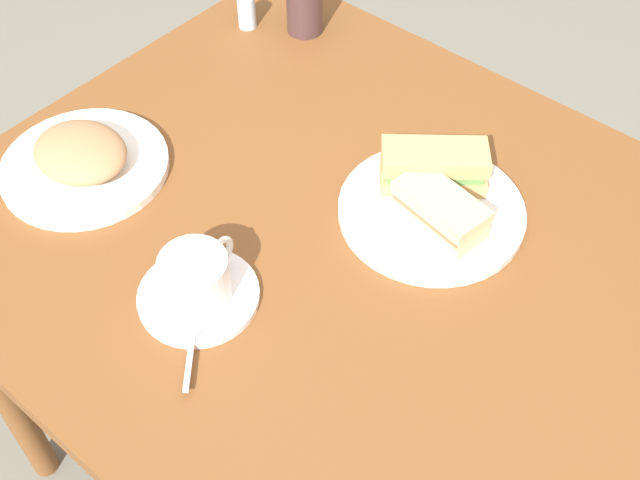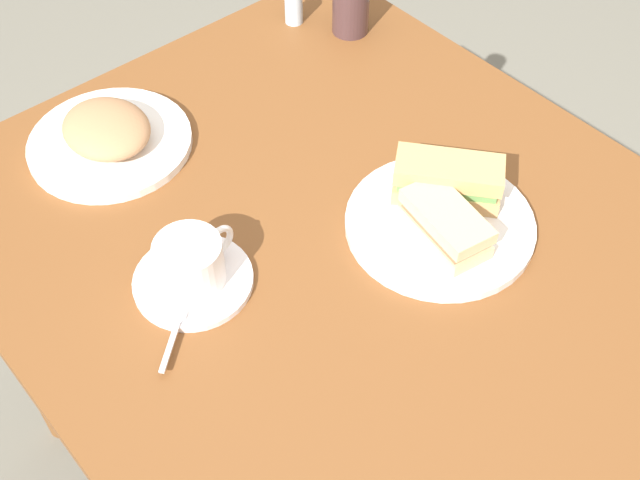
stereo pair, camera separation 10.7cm
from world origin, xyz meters
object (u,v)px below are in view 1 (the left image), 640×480
spoon (191,344)px  salt_shaker (247,12)px  side_plate (85,166)px  coffee_saucer (199,296)px  sandwich_back (434,167)px  coffee_cup (196,276)px  dining_table (327,267)px  sandwich_front (440,210)px  sandwich_plate (431,211)px

spoon → salt_shaker: bearing=-52.0°
side_plate → coffee_saucer: bearing=169.3°
sandwich_back → coffee_cup: 0.37m
dining_table → side_plate: (0.35, 0.15, 0.10)m
sandwich_front → coffee_cup: bearing=60.9°
sandwich_plate → sandwich_front: sandwich_front is taller
coffee_saucer → sandwich_plate: bearing=-114.4°
dining_table → coffee_saucer: 0.23m
coffee_cup → salt_shaker: bearing=-52.2°
dining_table → coffee_saucer: bearing=77.2°
sandwich_front → salt_shaker: size_ratio=2.38×
coffee_saucer → salt_shaker: salt_shaker is taller
sandwich_front → coffee_saucer: bearing=61.0°
coffee_saucer → side_plate: size_ratio=0.64×
salt_shaker → sandwich_plate: bearing=162.5°
sandwich_plate → coffee_saucer: (0.14, 0.32, -0.00)m
coffee_saucer → spoon: (-0.05, 0.06, 0.01)m
dining_table → sandwich_back: size_ratio=6.53×
coffee_saucer → spoon: spoon is taller
sandwich_front → coffee_saucer: sandwich_front is taller
sandwich_back → spoon: (0.06, 0.42, -0.03)m
sandwich_plate → coffee_cup: 0.35m
sandwich_back → coffee_saucer: size_ratio=0.99×
side_plate → spoon: bearing=161.6°
coffee_saucer → side_plate: (0.30, -0.06, 0.00)m
sandwich_back → spoon: sandwich_back is taller
spoon → side_plate: size_ratio=0.33×
side_plate → salt_shaker: (0.07, -0.42, 0.02)m
coffee_cup → salt_shaker: 0.60m
sandwich_back → sandwich_plate: bearing=126.0°
dining_table → sandwich_plate: 0.18m
sandwich_front → sandwich_back: size_ratio=0.90×
coffee_saucer → side_plate: side_plate is taller
dining_table → spoon: size_ratio=12.29×
sandwich_back → side_plate: size_ratio=0.63×
dining_table → sandwich_back: bearing=-113.8°
spoon → side_plate: 0.37m
dining_table → sandwich_plate: size_ratio=3.86×
sandwich_front → side_plate: 0.53m
dining_table → sandwich_back: sandwich_back is taller
sandwich_plate → salt_shaker: salt_shaker is taller
coffee_saucer → salt_shaker: bearing=-52.3°
coffee_cup → sandwich_plate: bearing=-114.5°
dining_table → sandwich_plate: sandwich_plate is taller
spoon → coffee_saucer: bearing=-49.7°
coffee_cup → sandwich_front: bearing=-119.1°
sandwich_plate → coffee_cup: (0.14, 0.31, 0.04)m
coffee_cup → side_plate: size_ratio=0.48×
dining_table → coffee_cup: bearing=77.0°
sandwich_back → sandwich_front: bearing=131.9°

